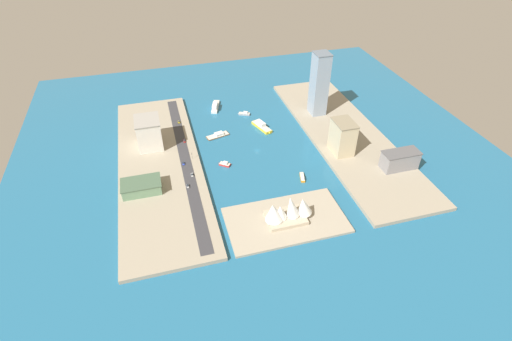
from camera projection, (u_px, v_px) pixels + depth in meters
name	position (u px, v px, depth m)	size (l,w,h in m)	color
ground_plane	(257.00, 150.00, 363.31)	(440.00, 440.00, 0.00)	#23668E
quay_west	(345.00, 135.00, 381.59)	(70.00, 240.00, 3.25)	#9E937F
quay_east	(160.00, 165.00, 343.06)	(70.00, 240.00, 3.25)	#9E937F
peninsula_point	(286.00, 220.00, 289.17)	(88.17, 49.54, 2.00)	#A89E89
road_strip	(185.00, 159.00, 346.90)	(9.39, 228.00, 0.15)	#38383D
water_taxi_orange	(302.00, 177.00, 329.39)	(6.29, 13.85, 3.71)	orange
ferry_yellow_fast	(261.00, 126.00, 393.90)	(15.48, 28.61, 6.31)	yellow
ferry_white_commuter	(215.00, 106.00, 426.51)	(14.24, 29.02, 6.71)	silver
yacht_sleek_gray	(244.00, 114.00, 416.04)	(13.35, 8.82, 3.64)	#999EA3
tugboat_red	(225.00, 164.00, 344.18)	(10.69, 9.61, 3.65)	red
barge_flat_brown	(218.00, 135.00, 382.42)	(23.76, 13.21, 3.34)	brown
office_block_beige	(342.00, 137.00, 347.18)	(17.27, 23.92, 30.79)	#C6B793
terminal_long_green	(141.00, 186.00, 309.54)	(31.30, 19.53, 9.00)	slate
hotel_broad_white	(149.00, 133.00, 355.87)	(22.21, 27.27, 27.65)	silver
tower_tall_glass	(319.00, 84.00, 394.59)	(15.42, 17.53, 64.74)	#8C9EB2
warehouse_low_gray	(400.00, 160.00, 332.25)	(31.85, 14.58, 15.96)	gray
van_white	(192.00, 175.00, 327.36)	(2.05, 4.50, 1.44)	black
hatchback_blue	(183.00, 163.00, 340.29)	(1.99, 4.33, 1.44)	black
taxi_yellow_cab	(179.00, 122.00, 396.65)	(2.16, 4.29, 1.53)	black
pickup_red	(184.00, 141.00, 368.74)	(1.95, 5.19, 1.60)	black
sedan_silver	(188.00, 186.00, 315.53)	(2.00, 4.54, 1.71)	black
traffic_light_waterfront	(192.00, 155.00, 344.52)	(0.36, 0.36, 6.50)	black
opera_landmark	(286.00, 211.00, 283.34)	(37.78, 20.78, 21.75)	#BCAD93
park_tree_cluster	(345.00, 137.00, 366.15)	(17.82, 20.56, 8.60)	brown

